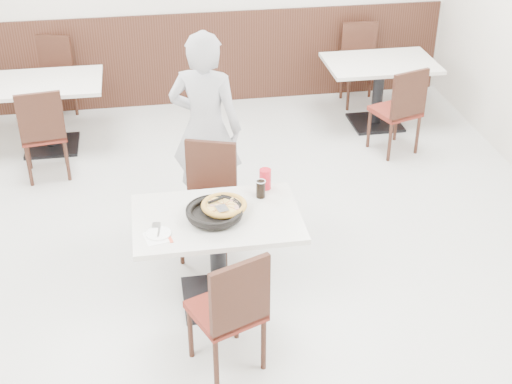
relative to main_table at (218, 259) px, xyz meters
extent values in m
plane|color=#A8A8A3|center=(0.22, 0.31, -0.38)|extent=(7.00, 7.00, 0.00)
cube|color=black|center=(0.22, 3.79, 0.18)|extent=(5.90, 0.03, 1.10)
cylinder|color=black|center=(0.02, -0.01, 0.39)|extent=(0.11, 0.11, 0.04)
cylinder|color=black|center=(-0.02, -0.04, 0.42)|extent=(0.42, 0.42, 0.01)
cylinder|color=#C08E36|center=(0.06, 0.02, 0.44)|extent=(0.30, 0.30, 0.02)
cube|color=silver|center=(0.03, -0.05, 0.47)|extent=(0.10, 0.11, 0.00)
cube|color=white|center=(-0.43, -0.20, 0.38)|extent=(0.21, 0.21, 0.00)
cylinder|color=white|center=(-0.42, -0.17, 0.38)|extent=(0.19, 0.19, 0.01)
cube|color=silver|center=(-0.42, -0.15, 0.39)|extent=(0.03, 0.15, 0.00)
cylinder|color=black|center=(0.36, 0.21, 0.44)|extent=(0.07, 0.07, 0.13)
cylinder|color=red|center=(0.41, 0.34, 0.45)|extent=(0.10, 0.10, 0.16)
imported|color=#B7B7BC|center=(0.05, 1.22, 0.49)|extent=(0.74, 0.61, 1.73)
camera|label=1|loc=(-0.43, -4.28, 3.12)|focal=50.00mm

